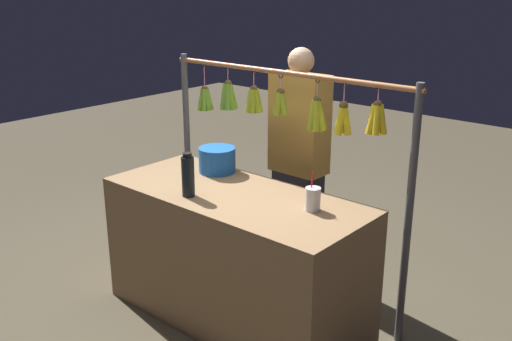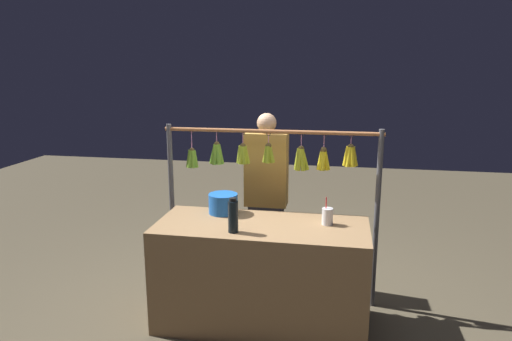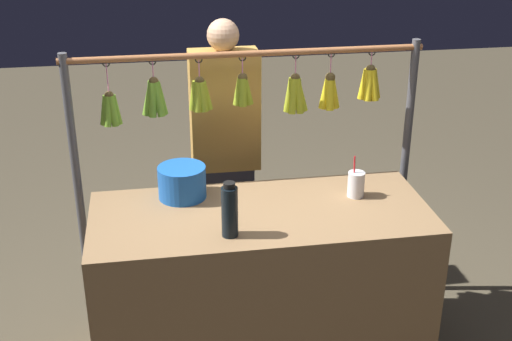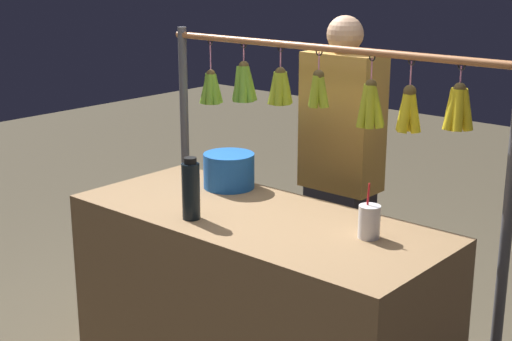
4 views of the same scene
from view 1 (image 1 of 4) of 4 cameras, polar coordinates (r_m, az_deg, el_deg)
ground_plane at (r=3.76m, az=-1.94°, el=-14.09°), size 12.00×12.00×0.00m
market_counter at (r=3.55m, az=-2.01°, el=-8.49°), size 1.62×0.69×0.82m
display_rack at (r=3.61m, az=2.66°, el=4.00°), size 1.82×0.12×1.51m
water_bottle at (r=3.33m, az=-6.69°, el=-0.51°), size 0.07×0.07×0.26m
blue_bucket at (r=3.74m, az=-3.83°, el=1.06°), size 0.24×0.24×0.16m
drink_cup at (r=3.14m, az=5.59°, el=-2.79°), size 0.08×0.08×0.21m
vendor_person at (r=3.97m, az=4.19°, el=0.34°), size 0.38×0.21×1.59m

